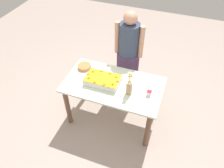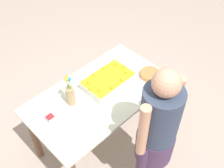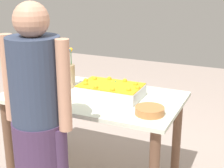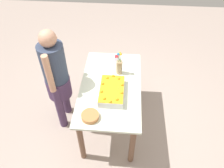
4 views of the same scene
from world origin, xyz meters
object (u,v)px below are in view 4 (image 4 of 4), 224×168
Objects in this scene: fruit_bowl at (90,116)px; person_standing at (56,75)px; sheet_cake at (112,91)px; serving_plate_with_slice at (117,59)px; flower_vase at (119,66)px; cake_knife at (98,63)px.

fruit_bowl is 0.13× the size of person_standing.
sheet_cake is 2.41× the size of fruit_bowl.
fruit_bowl is at bearing -46.41° from person_standing.
serving_plate_with_slice is at bearing 34.55° from person_standing.
serving_plate_with_slice is 0.13× the size of person_standing.
flower_vase is at bearing -19.68° from fruit_bowl.
serving_plate_with_slice reaches higher than fruit_bowl.
cake_knife is at bearing 105.64° from serving_plate_with_slice.
sheet_cake is 0.63m from cake_knife.
person_standing reaches higher than sheet_cake.
person_standing reaches higher than flower_vase.
serving_plate_with_slice is 1.01× the size of fruit_bowl.
fruit_bowl is at bearing 160.32° from flower_vase.
flower_vase reaches higher than cake_knife.
flower_vase reaches higher than serving_plate_with_slice.
sheet_cake is at bearing -11.97° from person_standing.
serving_plate_with_slice is at bearing 64.68° from cake_knife.
cake_knife is 1.17× the size of fruit_bowl.
person_standing is at bearing 43.59° from fruit_bowl.
serving_plate_with_slice is at bearing -1.76° from sheet_cake.
sheet_cake is 0.65m from serving_plate_with_slice.
flower_vase is at bearing 17.39° from person_standing.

